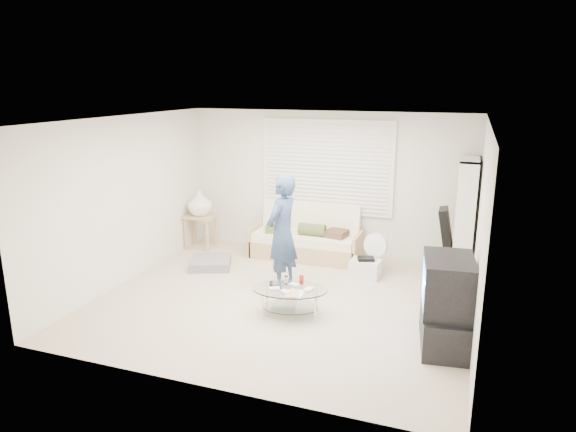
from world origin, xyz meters
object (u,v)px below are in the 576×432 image
at_px(coffee_table, 290,294).
at_px(bookshelf, 465,219).
at_px(futon_sofa, 306,240).
at_px(tv_unit, 446,304).

bearing_deg(coffee_table, bookshelf, 46.37).
distance_m(futon_sofa, tv_unit, 3.46).
relative_size(futon_sofa, bookshelf, 1.01).
height_order(futon_sofa, tv_unit, tv_unit).
distance_m(bookshelf, tv_unit, 2.38).
xyz_separation_m(bookshelf, tv_unit, (-0.13, -2.34, -0.42)).
relative_size(futon_sofa, coffee_table, 1.74).
bearing_deg(tv_unit, coffee_table, 175.14).
xyz_separation_m(futon_sofa, coffee_table, (0.50, -2.27, -0.01)).
distance_m(bookshelf, coffee_table, 3.07).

